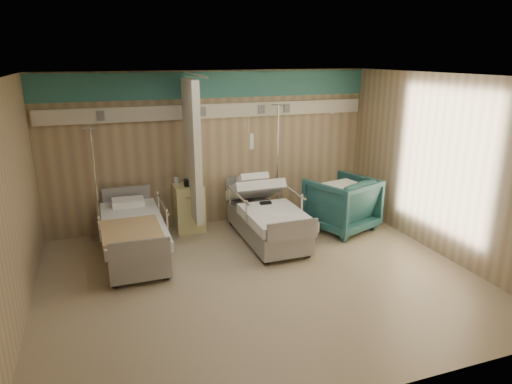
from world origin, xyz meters
The scene contains 13 objects.
ground centered at (0.00, 0.00, 0.00)m, with size 6.00×5.00×0.00m, color gray.
room_walls centered at (-0.03, 0.25, 1.86)m, with size 6.04×5.04×2.82m.
bed_right centered at (0.60, 1.30, 0.32)m, with size 1.00×2.16×0.63m, color white, non-canonical shape.
bed_left centered at (-1.60, 1.30, 0.32)m, with size 1.00×2.16×0.63m, color white, non-canonical shape.
bedside_cabinet centered at (-0.55, 2.20, 0.42)m, with size 0.50×0.48×0.85m, color #DDD78A.
visitor_armchair centered at (2.05, 1.32, 0.49)m, with size 1.04×1.07×0.97m, color #1F4D4F.
waffle_blanket centered at (2.03, 1.27, 1.01)m, with size 0.65×0.58×0.07m, color white.
iv_stand_right centered at (1.16, 2.25, 0.45)m, with size 0.39×0.39×2.20m.
iv_stand_left centered at (-2.08, 2.28, 0.40)m, with size 0.35×0.35×1.93m.
call_remote centered at (0.60, 1.36, 0.65)m, with size 0.19×0.09×0.04m, color black.
tan_blanket centered at (-1.65, 0.84, 0.65)m, with size 0.82×1.03×0.04m, color tan.
toiletry_bag centered at (-0.52, 2.14, 0.91)m, with size 0.22×0.14×0.12m, color black.
white_cup centered at (-0.73, 2.31, 0.91)m, with size 0.09×0.09×0.13m, color white.
Camera 1 is at (-2.00, -5.50, 3.06)m, focal length 32.00 mm.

